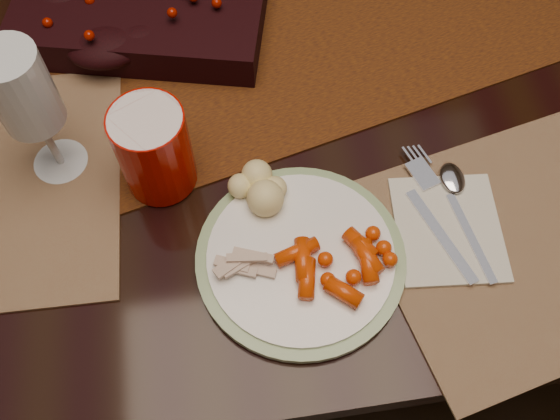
{
  "coord_description": "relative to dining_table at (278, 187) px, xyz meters",
  "views": [
    {
      "loc": [
        -0.09,
        -0.62,
        1.42
      ],
      "look_at": [
        -0.04,
        -0.28,
        0.8
      ],
      "focal_mm": 40.0,
      "sensor_mm": 36.0,
      "label": 1
    }
  ],
  "objects": [
    {
      "name": "floor",
      "position": [
        0.0,
        0.0,
        -0.38
      ],
      "size": [
        5.0,
        5.0,
        0.0
      ],
      "primitive_type": "plane",
      "color": "black",
      "rests_on": "ground"
    },
    {
      "name": "dining_table",
      "position": [
        0.0,
        0.0,
        0.0
      ],
      "size": [
        1.8,
        1.0,
        0.75
      ],
      "primitive_type": "cube",
      "color": "black",
      "rests_on": "floor"
    },
    {
      "name": "table_runner",
      "position": [
        0.05,
        0.02,
        0.38
      ],
      "size": [
        1.77,
        0.77,
        0.0
      ],
      "primitive_type": "cube",
      "rotation": [
        0.0,
        0.0,
        0.25
      ],
      "color": "black",
      "rests_on": "dining_table"
    },
    {
      "name": "centerpiece",
      "position": [
        -0.19,
        0.07,
        0.41
      ],
      "size": [
        0.38,
        0.26,
        0.07
      ],
      "primitive_type": null,
      "rotation": [
        0.0,
        0.0,
        -0.24
      ],
      "color": "black",
      "rests_on": "table_runner"
    },
    {
      "name": "placemat_main",
      "position": [
        0.28,
        -0.33,
        0.38
      ],
      "size": [
        0.47,
        0.39,
        0.0
      ],
      "primitive_type": "cube",
      "rotation": [
        0.0,
        0.0,
        0.22
      ],
      "color": "#95623B",
      "rests_on": "dining_table"
    },
    {
      "name": "dinner_plate",
      "position": [
        -0.02,
        -0.32,
        0.39
      ],
      "size": [
        0.32,
        0.32,
        0.01
      ],
      "primitive_type": "cylinder",
      "rotation": [
        0.0,
        0.0,
        0.38
      ],
      "color": "white",
      "rests_on": "placemat_main"
    },
    {
      "name": "baby_carrots",
      "position": [
        0.01,
        -0.35,
        0.4
      ],
      "size": [
        0.14,
        0.12,
        0.02
      ],
      "primitive_type": null,
      "rotation": [
        0.0,
        0.0,
        -0.35
      ],
      "color": "#CC3705",
      "rests_on": "dinner_plate"
    },
    {
      "name": "mashed_potatoes",
      "position": [
        -0.05,
        -0.24,
        0.42
      ],
      "size": [
        0.09,
        0.09,
        0.04
      ],
      "primitive_type": null,
      "rotation": [
        0.0,
        0.0,
        -0.24
      ],
      "color": "#CFC08C",
      "rests_on": "dinner_plate"
    },
    {
      "name": "turkey_shreds",
      "position": [
        -0.09,
        -0.33,
        0.4
      ],
      "size": [
        0.07,
        0.06,
        0.01
      ],
      "primitive_type": null,
      "rotation": [
        0.0,
        0.0,
        -0.13
      ],
      "color": "#B3A397",
      "rests_on": "dinner_plate"
    },
    {
      "name": "napkin",
      "position": [
        0.16,
        -0.31,
        0.38
      ],
      "size": [
        0.14,
        0.16,
        0.01
      ],
      "primitive_type": "cube",
      "rotation": [
        0.0,
        0.0,
        -0.09
      ],
      "color": "silver",
      "rests_on": "placemat_main"
    },
    {
      "name": "fork",
      "position": [
        0.15,
        -0.3,
        0.39
      ],
      "size": [
        0.08,
        0.17,
        0.0
      ],
      "primitive_type": null,
      "rotation": [
        0.0,
        0.0,
        0.32
      ],
      "color": "silver",
      "rests_on": "napkin"
    },
    {
      "name": "spoon",
      "position": [
        0.19,
        -0.3,
        0.39
      ],
      "size": [
        0.05,
        0.16,
        0.0
      ],
      "primitive_type": null,
      "rotation": [
        0.0,
        0.0,
        0.14
      ],
      "color": "silver",
      "rests_on": "napkin"
    },
    {
      "name": "red_cup",
      "position": [
        -0.17,
        -0.19,
        0.44
      ],
      "size": [
        0.11,
        0.11,
        0.12
      ],
      "primitive_type": "cylinder",
      "rotation": [
        0.0,
        0.0,
        -0.28
      ],
      "color": "#A40A00",
      "rests_on": "placemat_main"
    },
    {
      "name": "wine_glass",
      "position": [
        -0.3,
        -0.14,
        0.47
      ],
      "size": [
        0.08,
        0.08,
        0.2
      ],
      "primitive_type": null,
      "rotation": [
        0.0,
        0.0,
        0.19
      ],
      "color": "silver",
      "rests_on": "dining_table"
    }
  ]
}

